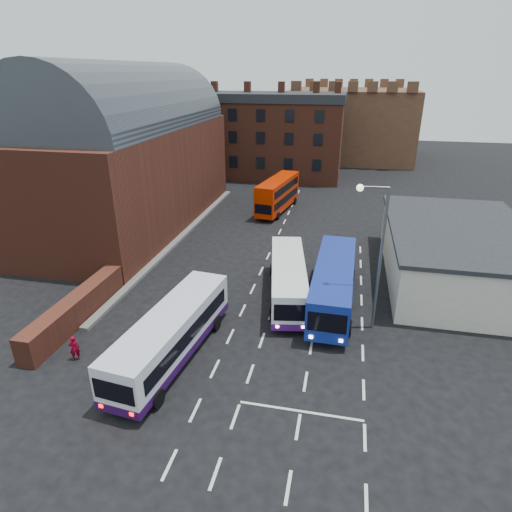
% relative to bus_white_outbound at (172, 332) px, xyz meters
% --- Properties ---
extents(ground, '(180.00, 180.00, 0.00)m').
position_rel_bus_white_outbound_xyz_m(ground, '(2.62, 0.26, -1.71)').
color(ground, black).
extents(railway_station, '(12.00, 28.00, 16.00)m').
position_rel_bus_white_outbound_xyz_m(railway_station, '(-12.88, 21.26, 5.92)').
color(railway_station, '#602B1E').
rests_on(railway_station, ground).
extents(forecourt_wall, '(1.20, 10.00, 1.80)m').
position_rel_bus_white_outbound_xyz_m(forecourt_wall, '(-7.58, 2.26, -0.81)').
color(forecourt_wall, '#602B1E').
rests_on(forecourt_wall, ground).
extents(cream_building, '(10.40, 16.40, 4.25)m').
position_rel_bus_white_outbound_xyz_m(cream_building, '(17.62, 14.26, 0.44)').
color(cream_building, beige).
rests_on(cream_building, ground).
extents(brick_terrace, '(22.00, 10.00, 11.00)m').
position_rel_bus_white_outbound_xyz_m(brick_terrace, '(-3.38, 46.26, 3.79)').
color(brick_terrace, brown).
rests_on(brick_terrace, ground).
extents(castle_keep, '(22.00, 22.00, 12.00)m').
position_rel_bus_white_outbound_xyz_m(castle_keep, '(8.62, 66.26, 4.29)').
color(castle_keep, brown).
rests_on(castle_keep, ground).
extents(bus_white_outbound, '(3.59, 10.84, 2.90)m').
position_rel_bus_white_outbound_xyz_m(bus_white_outbound, '(0.00, 0.00, 0.00)').
color(bus_white_outbound, silver).
rests_on(bus_white_outbound, ground).
extents(bus_white_inbound, '(4.01, 10.39, 2.77)m').
position_rel_bus_white_outbound_xyz_m(bus_white_inbound, '(5.37, 8.33, -0.08)').
color(bus_white_inbound, white).
rests_on(bus_white_inbound, ground).
extents(bus_blue, '(3.00, 11.22, 3.05)m').
position_rel_bus_white_outbound_xyz_m(bus_blue, '(8.56, 7.97, 0.09)').
color(bus_blue, navy).
rests_on(bus_blue, ground).
extents(bus_red_double, '(3.71, 9.71, 3.79)m').
position_rel_bus_white_outbound_xyz_m(bus_red_double, '(1.22, 28.74, 0.30)').
color(bus_red_double, '#C32100').
rests_on(bus_red_double, ground).
extents(street_lamp, '(1.89, 0.44, 9.28)m').
position_rel_bus_white_outbound_xyz_m(street_lamp, '(10.90, 5.53, 3.88)').
color(street_lamp, '#595D64').
rests_on(street_lamp, ground).
extents(pedestrian_red, '(0.67, 0.61, 1.53)m').
position_rel_bus_white_outbound_xyz_m(pedestrian_red, '(-5.34, -1.38, -0.95)').
color(pedestrian_red, maroon).
rests_on(pedestrian_red, ground).
extents(pedestrian_beige, '(0.85, 0.72, 1.55)m').
position_rel_bus_white_outbound_xyz_m(pedestrian_beige, '(-1.84, -2.01, -0.94)').
color(pedestrian_beige, beige).
rests_on(pedestrian_beige, ground).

